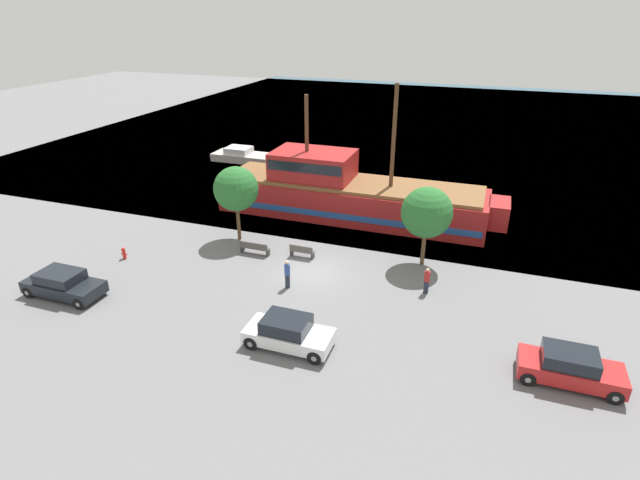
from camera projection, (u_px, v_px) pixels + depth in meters
name	position (u px, v px, depth m)	size (l,w,h in m)	color
ground_plane	(312.00, 272.00, 29.80)	(160.00, 160.00, 0.00)	slate
water_surface	(425.00, 124.00, 67.37)	(80.00, 80.00, 0.00)	#33566B
pirate_ship	(347.00, 194.00, 37.28)	(21.09, 4.99, 9.82)	#A31E1E
moored_boat_dockside	(242.00, 156.00, 51.11)	(6.17, 2.58, 1.38)	#B7B2A8
parked_car_curb_front	(63.00, 284.00, 27.09)	(4.38, 1.89, 1.45)	black
parked_car_curb_mid	(288.00, 333.00, 23.02)	(4.07, 1.88, 1.50)	white
parked_car_curb_rear	(570.00, 368.00, 20.77)	(4.15, 1.77, 1.53)	#B21E1E
fire_hydrant	(124.00, 253.00, 31.21)	(0.42, 0.25, 0.76)	red
bench_promenade_east	(254.00, 248.00, 31.76)	(1.94, 0.45, 0.85)	#4C4742
bench_promenade_west	(302.00, 251.00, 31.35)	(1.54, 0.45, 0.85)	#4C4742
pedestrian_walking_near	(287.00, 274.00, 27.81)	(0.32, 0.32, 1.68)	#232838
pedestrian_walking_far	(427.00, 281.00, 27.31)	(0.32, 0.32, 1.54)	#232838
tree_row_east	(236.00, 189.00, 32.52)	(2.94, 2.94, 5.07)	brown
tree_row_mideast	(427.00, 213.00, 29.24)	(3.03, 3.03, 4.95)	brown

